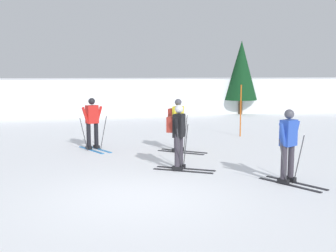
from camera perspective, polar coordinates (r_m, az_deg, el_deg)
name	(u,v)px	position (r m, az deg, el deg)	size (l,w,h in m)	color
ground_plane	(137,197)	(8.60, -4.25, -9.74)	(120.00, 120.00, 0.00)	white
far_snow_ridge	(96,95)	(27.81, -9.89, 4.23)	(80.00, 7.55, 2.15)	white
skier_blue	(288,144)	(9.82, 16.29, -2.39)	(1.07, 1.59, 1.71)	black
skier_black	(178,134)	(10.73, 1.41, -1.08)	(1.56, 1.14, 1.71)	black
skier_red	(92,122)	(13.86, -10.41, 0.55)	(1.03, 1.60, 1.71)	#237AC6
skier_yellow	(177,122)	(13.22, 1.32, 0.52)	(1.48, 1.29, 1.71)	black
trail_marker_pole	(241,111)	(16.69, 10.00, 2.09)	(0.05, 0.05, 2.06)	#C65614
conifer_far_left	(241,71)	(25.80, 10.07, 7.54)	(1.99, 1.99, 4.47)	#513823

